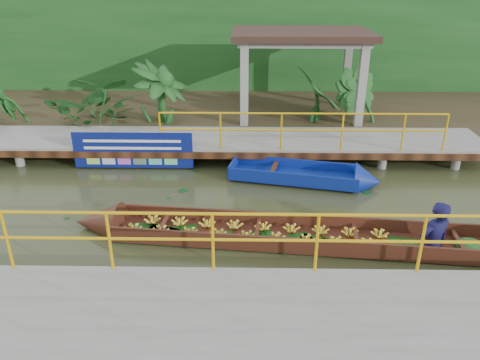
{
  "coord_description": "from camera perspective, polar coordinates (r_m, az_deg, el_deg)",
  "views": [
    {
      "loc": [
        1.33,
        -9.2,
        5.0
      ],
      "look_at": [
        1.15,
        0.5,
        0.6
      ],
      "focal_mm": 35.0,
      "sensor_mm": 36.0,
      "label": 1
    }
  ],
  "objects": [
    {
      "name": "moored_blue_boat",
      "position": [
        12.04,
        10.91,
        0.23
      ],
      "size": [
        3.92,
        1.75,
        0.91
      ],
      "rotation": [
        0.0,
        0.0,
        -0.22
      ],
      "color": "navy",
      "rests_on": "ground"
    },
    {
      "name": "foliage_backdrop",
      "position": [
        19.48,
        -2.98,
        15.51
      ],
      "size": [
        30.0,
        0.8,
        4.0
      ],
      "primitive_type": "cube",
      "color": "#164518",
      "rests_on": "ground"
    },
    {
      "name": "pavilion",
      "position": [
        15.74,
        7.44,
        16.23
      ],
      "size": [
        4.4,
        3.0,
        3.0
      ],
      "color": "slate",
      "rests_on": "ground"
    },
    {
      "name": "land_strip",
      "position": [
        17.42,
        -3.4,
        8.45
      ],
      "size": [
        30.0,
        8.0,
        0.45
      ],
      "primitive_type": "cube",
      "color": "#2E2417",
      "rests_on": "ground"
    },
    {
      "name": "vendor_boat",
      "position": [
        9.41,
        10.63,
        -6.08
      ],
      "size": [
        9.67,
        1.92,
        2.32
      ],
      "rotation": [
        0.0,
        0.0,
        -0.1
      ],
      "color": "#3C2010",
      "rests_on": "ground"
    },
    {
      "name": "far_dock",
      "position": [
        13.48,
        -4.6,
        4.71
      ],
      "size": [
        16.0,
        2.06,
        1.66
      ],
      "color": "slate",
      "rests_on": "ground"
    },
    {
      "name": "blue_banner",
      "position": [
        12.87,
        -12.93,
        3.56
      ],
      "size": [
        3.21,
        0.04,
        1.0
      ],
      "color": "navy",
      "rests_on": "ground"
    },
    {
      "name": "tropical_plants",
      "position": [
        15.27,
        -10.78,
        10.04
      ],
      "size": [
        14.39,
        1.39,
        1.74
      ],
      "color": "#164518",
      "rests_on": "ground"
    },
    {
      "name": "ground",
      "position": [
        10.56,
        -6.33,
        -4.04
      ],
      "size": [
        80.0,
        80.0,
        0.0
      ],
      "primitive_type": "plane",
      "color": "#33371B",
      "rests_on": "ground"
    },
    {
      "name": "near_dock",
      "position": [
        6.87,
        -2.12,
        -18.77
      ],
      "size": [
        18.0,
        2.4,
        1.73
      ],
      "color": "slate",
      "rests_on": "ground"
    }
  ]
}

